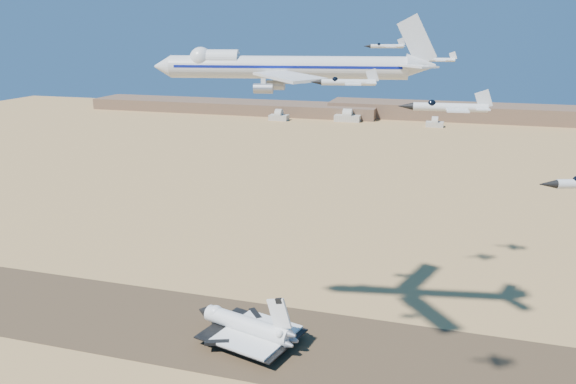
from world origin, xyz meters
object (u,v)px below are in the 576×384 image
(carrier_747, at_px, (279,67))
(chase_jet_a, at_px, (347,82))
(chase_jet_b, at_px, (448,107))
(chase_jet_e, at_px, (437,60))
(crew_b, at_px, (251,355))
(crew_a, at_px, (265,350))
(shuttle, at_px, (246,327))
(crew_c, at_px, (271,352))
(chase_jet_d, at_px, (386,46))

(carrier_747, bearing_deg, chase_jet_a, -66.91)
(chase_jet_b, relative_size, chase_jet_e, 0.96)
(crew_b, height_order, chase_jet_a, chase_jet_a)
(crew_a, xyz_separation_m, chase_jet_a, (33.07, -41.50, 93.68))
(carrier_747, bearing_deg, crew_a, -159.24)
(shuttle, height_order, crew_c, shuttle)
(chase_jet_e, bearing_deg, crew_c, -123.45)
(crew_b, xyz_separation_m, chase_jet_e, (50.64, 72.46, 92.96))
(shuttle, xyz_separation_m, carrier_747, (13.12, -2.90, 88.99))
(crew_a, bearing_deg, shuttle, 60.23)
(chase_jet_b, bearing_deg, chase_jet_a, 130.20)
(shuttle, relative_size, chase_jet_a, 2.96)
(shuttle, distance_m, crew_c, 13.46)
(crew_c, distance_m, chase_jet_d, 112.87)
(carrier_747, relative_size, chase_jet_d, 5.81)
(chase_jet_a, bearing_deg, chase_jet_d, 81.61)
(shuttle, xyz_separation_m, crew_b, (5.25, -9.73, -4.45))
(crew_b, distance_m, chase_jet_d, 115.90)
(chase_jet_d, height_order, chase_jet_e, chase_jet_d)
(shuttle, relative_size, crew_b, 21.84)
(chase_jet_e, bearing_deg, crew_a, -125.10)
(chase_jet_e, bearing_deg, carrier_747, -123.53)
(carrier_747, height_order, chase_jet_a, carrier_747)
(shuttle, height_order, crew_b, shuttle)
(shuttle, bearing_deg, chase_jet_b, -32.30)
(carrier_747, relative_size, chase_jet_b, 5.55)
(crew_a, bearing_deg, crew_b, 143.32)
(chase_jet_b, height_order, chase_jet_e, chase_jet_e)
(carrier_747, xyz_separation_m, crew_b, (-7.87, -6.83, -93.44))
(chase_jet_a, bearing_deg, crew_b, 124.11)
(crew_b, bearing_deg, shuttle, 18.27)
(crew_a, bearing_deg, chase_jet_a, -138.83)
(carrier_747, relative_size, crew_a, 43.13)
(chase_jet_e, bearing_deg, chase_jet_d, -129.23)
(carrier_747, bearing_deg, chase_jet_b, -62.54)
(crew_a, distance_m, crew_c, 2.46)
(shuttle, bearing_deg, chase_jet_d, 61.83)
(crew_a, bearing_deg, chase_jet_e, -32.05)
(carrier_747, relative_size, crew_b, 43.82)
(chase_jet_a, xyz_separation_m, chase_jet_e, (14.12, 109.75, -0.74))
(carrier_747, xyz_separation_m, chase_jet_d, (25.71, 44.40, 4.95))
(crew_c, bearing_deg, crew_a, 5.16)
(carrier_747, bearing_deg, chase_jet_d, 50.02)
(crew_c, relative_size, chase_jet_d, 0.13)
(crew_a, bearing_deg, crew_c, -105.82)
(shuttle, height_order, chase_jet_e, chase_jet_e)
(chase_jet_d, bearing_deg, carrier_747, -136.82)
(shuttle, distance_m, crew_b, 11.92)
(crew_a, distance_m, chase_jet_e, 124.59)
(chase_jet_b, xyz_separation_m, chase_jet_d, (-23.63, 108.99, 6.39))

